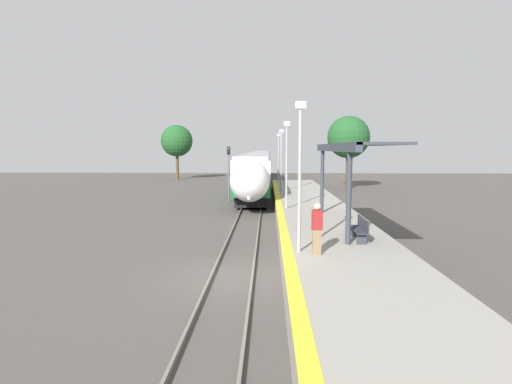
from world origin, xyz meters
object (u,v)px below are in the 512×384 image
at_px(person_waiting, 317,228).
at_px(lamppost_near, 300,167).
at_px(lamppost_mid, 287,159).
at_px(lamppost_far, 281,156).
at_px(lamppost_farthest, 278,154).
at_px(train, 260,163).
at_px(platform_bench, 360,228).
at_px(railway_signal, 229,168).

relative_size(person_waiting, lamppost_near, 0.34).
bearing_deg(lamppost_mid, lamppost_far, 90.00).
bearing_deg(lamppost_near, lamppost_mid, 90.00).
xyz_separation_m(person_waiting, lamppost_near, (-0.58, 0.35, 2.05)).
height_order(person_waiting, lamppost_farthest, lamppost_farthest).
relative_size(lamppost_mid, lamppost_far, 1.00).
height_order(train, lamppost_near, lamppost_near).
height_order(platform_bench, lamppost_near, lamppost_near).
bearing_deg(platform_bench, lamppost_far, 97.82).
relative_size(person_waiting, lamppost_mid, 0.34).
height_order(platform_bench, lamppost_mid, lamppost_mid).
relative_size(train, lamppost_mid, 14.01).
distance_m(train, platform_bench, 46.16).
xyz_separation_m(platform_bench, railway_signal, (-6.98, 18.35, 1.43)).
distance_m(person_waiting, lamppost_near, 2.16).
height_order(platform_bench, railway_signal, railway_signal).
height_order(lamppost_mid, lamppost_far, same).
bearing_deg(lamppost_far, lamppost_near, -90.00).
relative_size(platform_bench, person_waiting, 1.01).
height_order(train, lamppost_far, lamppost_far).
bearing_deg(lamppost_far, platform_bench, -82.18).
bearing_deg(lamppost_near, lamppost_farthest, 90.00).
bearing_deg(platform_bench, railway_signal, 110.82).
xyz_separation_m(platform_bench, lamppost_far, (-2.52, 18.35, 2.49)).
height_order(person_waiting, lamppost_near, lamppost_near).
relative_size(railway_signal, lamppost_far, 0.91).
bearing_deg(platform_bench, lamppost_mid, 106.92).
xyz_separation_m(railway_signal, lamppost_near, (4.46, -20.13, 1.06)).
bearing_deg(lamppost_near, platform_bench, 35.10).
bearing_deg(train, lamppost_farthest, -82.37).
xyz_separation_m(platform_bench, person_waiting, (-1.94, -2.12, 0.44)).
xyz_separation_m(platform_bench, lamppost_farthest, (-2.52, 28.41, 2.49)).
bearing_deg(train, lamppost_mid, -86.44).
bearing_deg(person_waiting, platform_bench, 47.54).
bearing_deg(person_waiting, railway_signal, 103.82).
xyz_separation_m(train, railway_signal, (-2.11, -27.55, 0.57)).
xyz_separation_m(railway_signal, lamppost_far, (4.46, -0.00, 1.06)).
distance_m(lamppost_mid, lamppost_far, 10.06).
height_order(lamppost_near, lamppost_mid, same).
bearing_deg(lamppost_mid, railway_signal, 113.88).
bearing_deg(person_waiting, lamppost_near, 148.95).
bearing_deg(person_waiting, lamppost_farthest, 91.09).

